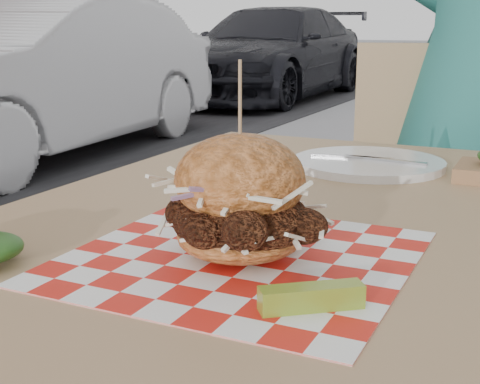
% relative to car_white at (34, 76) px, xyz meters
% --- Properties ---
extents(car_white, '(1.54, 3.78, 1.22)m').
position_rel_car_white_xyz_m(car_white, '(0.00, 0.00, 0.00)').
color(car_white, silver).
rests_on(car_white, ground).
extents(car_dark, '(1.75, 4.22, 1.22)m').
position_rel_car_white_xyz_m(car_dark, '(0.00, 4.59, 0.00)').
color(car_dark, black).
rests_on(car_dark, ground).
extents(patio_table, '(0.80, 1.20, 0.75)m').
position_rel_car_white_xyz_m(patio_table, '(3.31, -3.12, 0.06)').
color(patio_table, tan).
rests_on(patio_table, ground).
extents(patio_chair, '(0.51, 0.52, 0.95)m').
position_rel_car_white_xyz_m(patio_chair, '(3.28, -2.20, -0.06)').
color(patio_chair, tan).
rests_on(patio_chair, ground).
extents(paper_liner, '(0.36, 0.36, 0.00)m').
position_rel_car_white_xyz_m(paper_liner, '(3.31, -3.31, 0.14)').
color(paper_liner, red).
rests_on(paper_liner, patio_table).
extents(sandwich, '(0.19, 0.19, 0.21)m').
position_rel_car_white_xyz_m(sandwich, '(3.31, -3.31, 0.20)').
color(sandwich, '#CF783A').
rests_on(sandwich, paper_liner).
extents(pickle_spear, '(0.09, 0.08, 0.02)m').
position_rel_car_white_xyz_m(pickle_spear, '(3.42, -3.40, 0.15)').
color(pickle_spear, olive).
rests_on(pickle_spear, paper_liner).
extents(place_setting, '(0.27, 0.27, 0.02)m').
position_rel_car_white_xyz_m(place_setting, '(3.31, -2.78, 0.15)').
color(place_setting, white).
rests_on(place_setting, patio_table).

